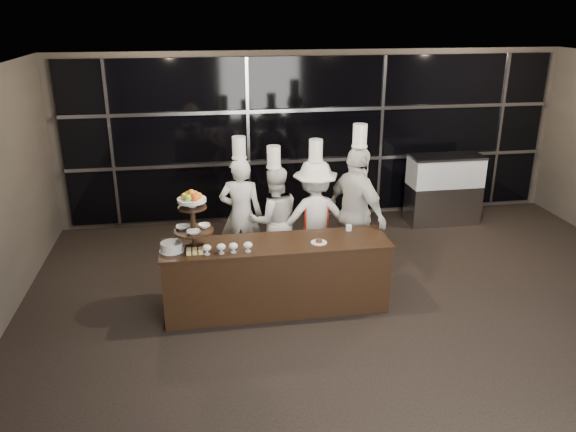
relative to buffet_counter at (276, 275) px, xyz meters
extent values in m
plane|color=black|center=(1.18, -1.69, -0.47)|extent=(10.00, 10.00, 0.00)
plane|color=black|center=(1.18, -1.69, 2.53)|extent=(10.00, 10.00, 0.00)
plane|color=#473F38|center=(1.18, 3.31, 1.03)|extent=(9.00, 0.00, 9.00)
cube|color=black|center=(1.18, 3.25, 1.03)|extent=(8.60, 0.04, 2.80)
cube|color=#A5A5AA|center=(1.18, 3.20, 0.63)|extent=(8.60, 0.06, 0.06)
cube|color=#A5A5AA|center=(1.18, 3.20, 1.53)|extent=(8.60, 0.06, 0.06)
cube|color=#A5A5AA|center=(-2.32, 3.22, 1.03)|extent=(0.05, 0.05, 2.80)
cube|color=#A5A5AA|center=(-0.02, 3.22, 1.03)|extent=(0.05, 0.05, 2.80)
cube|color=#A5A5AA|center=(2.38, 3.22, 1.03)|extent=(0.05, 0.05, 2.80)
cube|color=#A5A5AA|center=(4.68, 3.22, 1.03)|extent=(0.05, 0.05, 2.80)
cube|color=black|center=(0.00, 0.00, -0.02)|extent=(2.80, 0.70, 0.90)
cube|color=black|center=(0.00, 0.00, 0.44)|extent=(2.84, 0.74, 0.03)
cylinder|color=black|center=(-1.00, 0.00, 0.47)|extent=(0.24, 0.24, 0.03)
cylinder|color=black|center=(-1.00, 0.00, 0.80)|extent=(0.06, 0.06, 0.70)
cylinder|color=black|center=(-1.00, 0.00, 0.67)|extent=(0.48, 0.48, 0.02)
cylinder|color=black|center=(-1.00, 0.00, 0.97)|extent=(0.34, 0.34, 0.02)
cylinder|color=white|center=(-1.00, 0.00, 1.02)|extent=(0.10, 0.10, 0.06)
cylinder|color=white|center=(-1.00, 0.00, 1.07)|extent=(0.34, 0.34, 0.04)
sphere|color=orange|center=(-0.92, 0.00, 1.11)|extent=(0.09, 0.09, 0.09)
sphere|color=#68BC30|center=(-0.96, 0.07, 1.11)|extent=(0.09, 0.09, 0.09)
sphere|color=orange|center=(-1.04, 0.07, 1.11)|extent=(0.09, 0.09, 0.09)
sphere|color=gold|center=(-1.08, 0.00, 1.11)|extent=(0.09, 0.09, 0.09)
sphere|color=#7EB52E|center=(-1.04, -0.07, 1.11)|extent=(0.09, 0.09, 0.09)
sphere|color=#F54D14|center=(-0.96, -0.07, 1.11)|extent=(0.09, 0.09, 0.09)
sphere|color=orange|center=(-1.00, 0.00, 1.15)|extent=(0.09, 0.09, 0.09)
imported|color=white|center=(-1.13, 0.06, 0.71)|extent=(0.16, 0.16, 0.04)
imported|color=white|center=(-0.87, 0.06, 0.71)|extent=(0.15, 0.15, 0.05)
imported|color=white|center=(-1.00, -0.12, 0.71)|extent=(0.16, 0.16, 0.04)
cylinder|color=silver|center=(-0.86, -0.22, 0.46)|extent=(0.07, 0.07, 0.01)
cylinder|color=silver|center=(-0.86, -0.22, 0.49)|extent=(0.02, 0.02, 0.05)
ellipsoid|color=silver|center=(-0.86, -0.22, 0.54)|extent=(0.11, 0.11, 0.08)
ellipsoid|color=green|center=(-0.86, -0.22, 0.54)|extent=(0.08, 0.08, 0.05)
cylinder|color=silver|center=(-0.69, -0.22, 0.46)|extent=(0.07, 0.07, 0.01)
cylinder|color=silver|center=(-0.69, -0.22, 0.49)|extent=(0.02, 0.02, 0.05)
ellipsoid|color=silver|center=(-0.69, -0.22, 0.54)|extent=(0.11, 0.11, 0.08)
ellipsoid|color=red|center=(-0.69, -0.22, 0.54)|extent=(0.08, 0.08, 0.05)
cylinder|color=silver|center=(-0.54, -0.22, 0.46)|extent=(0.07, 0.07, 0.01)
cylinder|color=silver|center=(-0.54, -0.22, 0.49)|extent=(0.02, 0.02, 0.05)
ellipsoid|color=silver|center=(-0.54, -0.22, 0.54)|extent=(0.11, 0.11, 0.08)
ellipsoid|color=#CFC28C|center=(-0.54, -0.22, 0.54)|extent=(0.08, 0.08, 0.05)
cylinder|color=silver|center=(-0.37, -0.22, 0.46)|extent=(0.07, 0.07, 0.01)
cylinder|color=silver|center=(-0.37, -0.22, 0.49)|extent=(0.02, 0.02, 0.05)
ellipsoid|color=silver|center=(-0.37, -0.22, 0.54)|extent=(0.11, 0.11, 0.08)
ellipsoid|color=#4E3514|center=(-0.37, -0.22, 0.54)|extent=(0.08, 0.08, 0.05)
cylinder|color=white|center=(-1.27, -0.05, 0.46)|extent=(0.30, 0.30, 0.01)
cylinder|color=white|center=(-1.27, -0.05, 0.51)|extent=(0.26, 0.26, 0.10)
cube|color=#F8D679|center=(-1.07, -0.20, 0.48)|extent=(0.05, 0.06, 0.05)
cube|color=#F8D679|center=(-1.00, -0.20, 0.48)|extent=(0.05, 0.06, 0.05)
cube|color=#F8D679|center=(-0.93, -0.20, 0.48)|extent=(0.05, 0.06, 0.05)
cube|color=#F8D679|center=(-1.07, -0.13, 0.48)|extent=(0.05, 0.06, 0.05)
cube|color=#F8D679|center=(-1.00, -0.13, 0.48)|extent=(0.05, 0.06, 0.05)
cube|color=#F8D679|center=(-0.93, -0.13, 0.48)|extent=(0.05, 0.06, 0.05)
cylinder|color=white|center=(0.52, -0.10, 0.46)|extent=(0.20, 0.20, 0.01)
cylinder|color=#4C2814|center=(0.52, -0.10, 0.49)|extent=(0.08, 0.08, 0.04)
cylinder|color=white|center=(1.00, 0.25, 0.49)|extent=(0.08, 0.08, 0.07)
cube|color=#A5A5AA|center=(3.40, 2.61, -0.12)|extent=(1.26, 0.54, 0.70)
cube|color=silver|center=(3.40, 2.61, 0.48)|extent=(1.26, 0.54, 0.50)
cube|color=#FFC67F|center=(3.40, 2.61, 0.48)|extent=(1.17, 0.45, 0.40)
cube|color=#A5A5AA|center=(3.40, 2.61, 0.75)|extent=(1.28, 0.56, 0.04)
imported|color=silver|center=(-0.33, 1.24, 0.38)|extent=(0.69, 0.53, 1.70)
cylinder|color=white|center=(-0.33, 1.24, 1.39)|extent=(0.19, 0.19, 0.30)
cylinder|color=white|center=(-0.33, 1.24, 1.24)|extent=(0.21, 0.21, 0.03)
imported|color=white|center=(0.13, 1.12, 0.32)|extent=(0.82, 0.67, 1.58)
cylinder|color=white|center=(0.13, 1.12, 1.27)|extent=(0.19, 0.19, 0.30)
cylinder|color=white|center=(0.13, 1.12, 1.12)|extent=(0.21, 0.21, 0.03)
imported|color=white|center=(0.70, 0.98, 0.38)|extent=(1.10, 0.66, 1.68)
cylinder|color=white|center=(0.70, 0.98, 1.37)|extent=(0.19, 0.19, 0.30)
cylinder|color=white|center=(0.70, 0.98, 1.22)|extent=(0.21, 0.21, 0.03)
cube|color=#B31F0D|center=(0.70, 0.86, 0.38)|extent=(0.34, 0.03, 0.63)
imported|color=silver|center=(1.23, 0.71, 0.50)|extent=(0.90, 1.22, 1.93)
cylinder|color=white|center=(1.23, 0.71, 1.61)|extent=(0.19, 0.19, 0.30)
cylinder|color=white|center=(1.23, 0.71, 1.47)|extent=(0.21, 0.21, 0.03)
camera|label=1|loc=(-0.90, -6.36, 3.18)|focal=35.00mm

